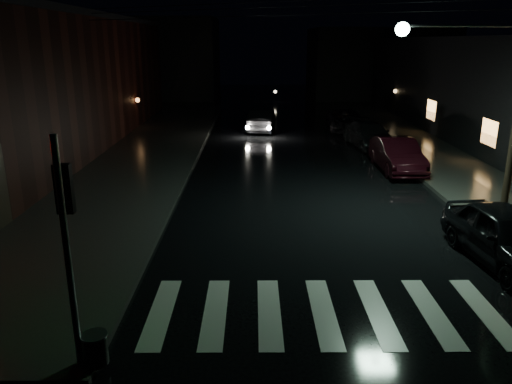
{
  "coord_description": "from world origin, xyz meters",
  "views": [
    {
      "loc": [
        0.85,
        -9.28,
        5.76
      ],
      "look_at": [
        0.93,
        4.4,
        1.6
      ],
      "focal_mm": 35.0,
      "sensor_mm": 36.0,
      "label": 1
    }
  ],
  "objects_px": {
    "oncoming_car": "(262,120)",
    "parked_car_d": "(346,120)",
    "parked_car_a": "(507,237)",
    "parked_car_c": "(369,135)",
    "parked_car_b": "(397,155)"
  },
  "relations": [
    {
      "from": "parked_car_b",
      "to": "parked_car_d",
      "type": "relative_size",
      "value": 0.93
    },
    {
      "from": "parked_car_a",
      "to": "parked_car_c",
      "type": "bearing_deg",
      "value": 84.99
    },
    {
      "from": "parked_car_b",
      "to": "parked_car_d",
      "type": "bearing_deg",
      "value": 91.79
    },
    {
      "from": "oncoming_car",
      "to": "parked_car_d",
      "type": "bearing_deg",
      "value": -170.24
    },
    {
      "from": "parked_car_c",
      "to": "parked_car_a",
      "type": "bearing_deg",
      "value": -96.99
    },
    {
      "from": "parked_car_c",
      "to": "oncoming_car",
      "type": "relative_size",
      "value": 1.08
    },
    {
      "from": "parked_car_d",
      "to": "oncoming_car",
      "type": "bearing_deg",
      "value": -174.03
    },
    {
      "from": "parked_car_a",
      "to": "parked_car_b",
      "type": "xyz_separation_m",
      "value": [
        -0.17,
        9.97,
        -0.02
      ]
    },
    {
      "from": "parked_car_a",
      "to": "parked_car_c",
      "type": "distance_m",
      "value": 15.49
    },
    {
      "from": "parked_car_a",
      "to": "parked_car_d",
      "type": "height_order",
      "value": "parked_car_a"
    },
    {
      "from": "parked_car_c",
      "to": "oncoming_car",
      "type": "distance_m",
      "value": 7.82
    },
    {
      "from": "parked_car_a",
      "to": "parked_car_c",
      "type": "relative_size",
      "value": 0.95
    },
    {
      "from": "parked_car_a",
      "to": "parked_car_c",
      "type": "xyz_separation_m",
      "value": [
        -0.22,
        15.49,
        -0.08
      ]
    },
    {
      "from": "parked_car_c",
      "to": "oncoming_car",
      "type": "bearing_deg",
      "value": 131.57
    },
    {
      "from": "parked_car_b",
      "to": "parked_car_d",
      "type": "distance_m",
      "value": 10.94
    }
  ]
}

